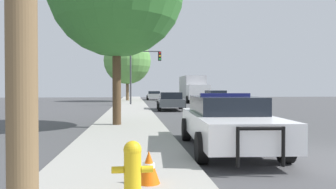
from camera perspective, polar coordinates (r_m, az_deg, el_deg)
sidewalk_left at (r=7.13m, az=-7.79°, el=-11.81°), size 3.00×110.00×0.13m
police_car at (r=9.03m, az=10.15°, el=-4.53°), size 2.34×5.47×1.52m
fire_hydrant at (r=4.77m, az=-6.20°, el=-12.36°), size 0.59×0.26×0.78m
traffic_light at (r=31.81m, az=-4.44°, el=4.92°), size 3.03×0.35×5.27m
car_background_midblock at (r=24.93m, az=0.44°, el=-1.08°), size 2.19×4.64×1.37m
car_background_oncoming at (r=30.64m, az=8.34°, el=-0.62°), size 2.11×4.03×1.47m
car_background_distant at (r=47.44m, az=-2.49°, el=-0.11°), size 2.10×4.01×1.27m
box_truck at (r=39.15m, az=4.42°, el=1.06°), size 2.62×7.55×3.14m
tree_sidewalk_far at (r=42.31m, az=-7.09°, el=5.88°), size 6.01×6.01×8.10m
traffic_cone at (r=5.38m, az=-3.36°, el=-12.48°), size 0.36×0.36×0.52m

